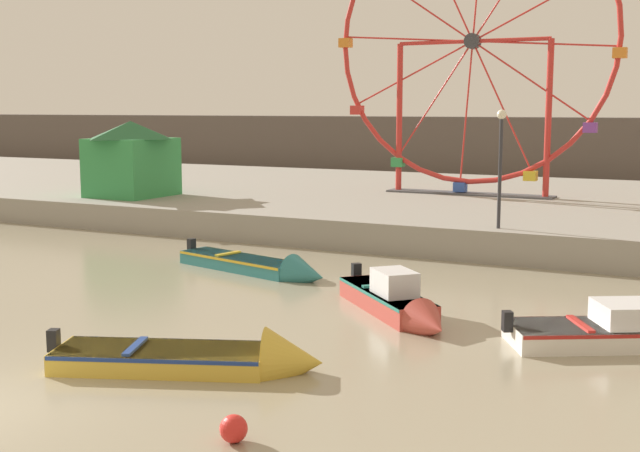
% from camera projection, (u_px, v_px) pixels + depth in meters
% --- Properties ---
extents(quay_promenade, '(110.00, 22.45, 1.10)m').
position_uv_depth(quay_promenade, '(460.00, 205.00, 39.11)').
color(quay_promenade, gray).
rests_on(quay_promenade, ground_plane).
extents(distant_town_skyline, '(140.00, 3.00, 4.40)m').
position_uv_depth(distant_town_skyline, '(563.00, 148.00, 60.44)').
color(distant_town_skyline, '#564C47').
rests_on(distant_town_skyline, ground_plane).
extents(motorboat_mustard_yellow, '(5.42, 3.26, 1.36)m').
position_uv_depth(motorboat_mustard_yellow, '(215.00, 359.00, 16.27)').
color(motorboat_mustard_yellow, gold).
rests_on(motorboat_mustard_yellow, ground_plane).
extents(motorboat_faded_red, '(4.34, 4.26, 1.38)m').
position_uv_depth(motorboat_faded_red, '(398.00, 303.00, 20.37)').
color(motorboat_faded_red, '#B24238').
rests_on(motorboat_faded_red, ground_plane).
extents(motorboat_teal_painted, '(5.98, 2.57, 1.12)m').
position_uv_depth(motorboat_teal_painted, '(263.00, 267.00, 25.71)').
color(motorboat_teal_painted, teal).
rests_on(motorboat_teal_painted, ground_plane).
extents(ferris_wheel_red_frame, '(13.31, 1.20, 13.50)m').
position_uv_depth(ferris_wheel_red_frame, '(473.00, 46.00, 37.63)').
color(ferris_wheel_red_frame, red).
rests_on(ferris_wheel_red_frame, quay_promenade).
extents(carnival_booth_green_kiosk, '(3.35, 3.79, 3.41)m').
position_uv_depth(carnival_booth_green_kiosk, '(132.00, 157.00, 37.69)').
color(carnival_booth_green_kiosk, '#33934C').
rests_on(carnival_booth_green_kiosk, quay_promenade).
extents(promenade_lamp_near, '(0.32, 0.32, 3.95)m').
position_uv_depth(promenade_lamp_near, '(501.00, 151.00, 27.45)').
color(promenade_lamp_near, '#2D2D33').
rests_on(promenade_lamp_near, quay_promenade).
extents(mooring_buoy_orange, '(0.44, 0.44, 0.44)m').
position_uv_depth(mooring_buoy_orange, '(234.00, 429.00, 12.76)').
color(mooring_buoy_orange, red).
rests_on(mooring_buoy_orange, ground_plane).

